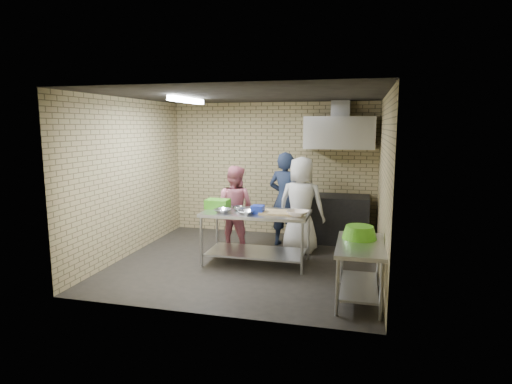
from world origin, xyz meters
TOP-DOWN VIEW (x-y plane):
  - floor at (0.00, 0.00)m, footprint 4.20×4.20m
  - ceiling at (0.00, 0.00)m, footprint 4.20×4.20m
  - back_wall at (0.00, 2.00)m, footprint 4.20×0.06m
  - front_wall at (0.00, -2.00)m, footprint 4.20×0.06m
  - left_wall at (-2.10, 0.00)m, footprint 0.06×4.00m
  - right_wall at (2.10, 0.00)m, footprint 0.06×4.00m
  - prep_table at (0.15, 0.02)m, footprint 1.71×0.86m
  - side_counter at (1.80, -1.10)m, footprint 0.60×1.20m
  - stove at (1.35, 1.65)m, footprint 1.20×0.70m
  - range_hood at (1.35, 1.70)m, footprint 1.30×0.60m
  - hood_duct at (1.35, 1.85)m, footprint 0.35×0.30m
  - wall_shelf at (1.65, 1.89)m, footprint 0.80×0.20m
  - fluorescent_fixture at (-1.00, 0.00)m, footprint 0.10×1.25m
  - green_crate at (-0.55, 0.14)m, footprint 0.38×0.29m
  - blue_tub at (0.20, -0.08)m, footprint 0.19×0.19m
  - cutting_board at (0.50, -0.00)m, footprint 0.52×0.40m
  - mixing_bowl_a at (-0.35, -0.18)m, footprint 0.33×0.33m
  - mixing_bowl_b at (-0.15, 0.07)m, footprint 0.26×0.26m
  - mixing_bowl_c at (0.05, -0.20)m, footprint 0.31×0.31m
  - ceramic_bowl at (0.85, -0.13)m, footprint 0.41×0.41m
  - green_basin at (1.78, -0.85)m, footprint 0.46×0.46m
  - bottle_red at (1.40, 1.89)m, footprint 0.07×0.07m
  - bottle_green at (1.80, 1.89)m, footprint 0.06×0.06m
  - man_navy at (0.42, 1.14)m, footprint 0.72×0.56m
  - woman_pink at (-0.44, 0.73)m, footprint 0.83×0.70m
  - woman_white at (0.76, 0.84)m, footprint 0.89×0.64m

SIDE VIEW (x-z plane):
  - floor at x=0.00m, z-range 0.00..0.00m
  - side_counter at x=1.80m, z-range 0.00..0.75m
  - prep_table at x=0.15m, z-range 0.00..0.86m
  - stove at x=1.35m, z-range 0.00..0.90m
  - woman_pink at x=-0.44m, z-range 0.00..1.52m
  - green_basin at x=1.78m, z-range 0.75..0.92m
  - woman_white at x=0.76m, z-range 0.00..1.70m
  - cutting_board at x=0.50m, z-range 0.86..0.88m
  - man_navy at x=0.42m, z-range 0.00..1.76m
  - mixing_bowl_c at x=0.05m, z-range 0.86..0.92m
  - mixing_bowl_b at x=-0.15m, z-range 0.86..0.92m
  - mixing_bowl_a at x=-0.35m, z-range 0.86..0.92m
  - ceramic_bowl at x=0.85m, z-range 0.86..0.94m
  - blue_tub at x=0.20m, z-range 0.86..0.98m
  - green_crate at x=-0.55m, z-range 0.86..1.01m
  - back_wall at x=0.00m, z-range 0.00..2.70m
  - front_wall at x=0.00m, z-range 0.00..2.70m
  - left_wall at x=-2.10m, z-range 0.00..2.70m
  - right_wall at x=2.10m, z-range 0.00..2.70m
  - wall_shelf at x=1.65m, z-range 1.90..1.94m
  - bottle_green at x=1.80m, z-range 1.94..2.09m
  - bottle_red at x=1.40m, z-range 1.94..2.12m
  - range_hood at x=1.35m, z-range 1.80..2.40m
  - hood_duct at x=1.35m, z-range 2.40..2.70m
  - fluorescent_fixture at x=-1.00m, z-range 2.60..2.68m
  - ceiling at x=0.00m, z-range 2.70..2.70m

